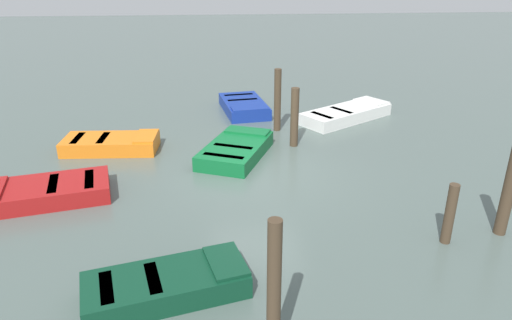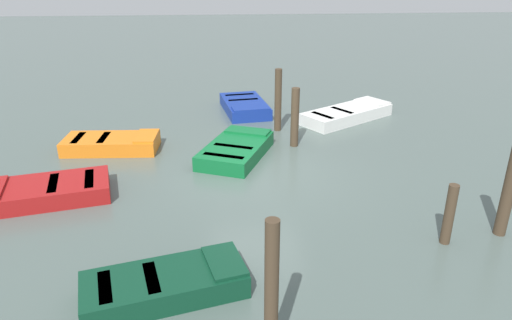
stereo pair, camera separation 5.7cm
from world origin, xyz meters
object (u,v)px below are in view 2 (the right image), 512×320
at_px(rowboat_orange, 112,143).
at_px(mooring_piling_near_left, 278,100).
at_px(rowboat_dark_green, 166,284).
at_px(rowboat_red, 43,191).
at_px(rowboat_green, 236,149).
at_px(rowboat_white, 347,114).
at_px(rowboat_blue, 245,106).
at_px(mooring_piling_far_left, 295,118).
at_px(mooring_piling_mid_right, 449,214).
at_px(mooring_piling_near_right, 509,191).
at_px(mooring_piling_mid_left, 271,294).

relative_size(rowboat_orange, mooring_piling_near_left, 1.35).
bearing_deg(rowboat_dark_green, rowboat_red, 116.28).
xyz_separation_m(rowboat_green, rowboat_white, (-3.04, 3.99, -0.00)).
bearing_deg(rowboat_blue, mooring_piling_far_left, 11.00).
xyz_separation_m(rowboat_orange, mooring_piling_mid_right, (5.53, 7.43, 0.41)).
relative_size(mooring_piling_near_right, mooring_piling_far_left, 1.09).
distance_m(rowboat_red, mooring_piling_mid_left, 6.98).
bearing_deg(mooring_piling_far_left, rowboat_orange, -90.90).
relative_size(mooring_piling_mid_left, mooring_piling_mid_right, 1.76).
bearing_deg(mooring_piling_mid_left, mooring_piling_mid_right, 125.00).
bearing_deg(mooring_piling_near_left, mooring_piling_far_left, 12.27).
relative_size(rowboat_blue, mooring_piling_near_right, 1.48).
xyz_separation_m(rowboat_dark_green, rowboat_green, (-5.86, 1.41, -0.00)).
distance_m(rowboat_orange, rowboat_red, 3.18).
distance_m(rowboat_dark_green, rowboat_red, 4.79).
height_order(mooring_piling_mid_left, mooring_piling_mid_right, mooring_piling_mid_left).
bearing_deg(mooring_piling_mid_left, mooring_piling_far_left, 168.68).
bearing_deg(rowboat_blue, rowboat_dark_green, -19.09).
xyz_separation_m(rowboat_red, mooring_piling_near_left, (-4.39, 5.97, 0.79)).
bearing_deg(rowboat_green, mooring_piling_mid_right, -117.85).
xyz_separation_m(rowboat_orange, rowboat_green, (0.80, 3.57, 0.00)).
bearing_deg(rowboat_dark_green, rowboat_orange, 93.56).
bearing_deg(mooring_piling_mid_left, rowboat_green, -178.88).
bearing_deg(rowboat_green, rowboat_blue, 16.28).
height_order(rowboat_red, mooring_piling_far_left, mooring_piling_far_left).
height_order(mooring_piling_near_right, mooring_piling_far_left, mooring_piling_near_right).
relative_size(rowboat_red, mooring_piling_near_left, 1.54).
bearing_deg(rowboat_white, mooring_piling_near_left, 166.41).
bearing_deg(mooring_piling_mid_left, rowboat_white, 159.68).
height_order(rowboat_orange, mooring_piling_mid_left, mooring_piling_mid_left).
height_order(rowboat_white, mooring_piling_mid_right, mooring_piling_mid_right).
relative_size(rowboat_dark_green, mooring_piling_near_right, 1.47).
bearing_deg(mooring_piling_mid_left, rowboat_orange, -155.47).
distance_m(mooring_piling_mid_left, mooring_piling_far_left, 8.22).
distance_m(rowboat_blue, rowboat_green, 4.31).
height_order(rowboat_dark_green, mooring_piling_far_left, mooring_piling_far_left).
xyz_separation_m(rowboat_red, mooring_piling_mid_left, (5.11, 4.68, 0.88)).
relative_size(rowboat_white, mooring_piling_mid_right, 2.82).
bearing_deg(rowboat_dark_green, mooring_piling_mid_right, -2.32).
relative_size(mooring_piling_mid_left, mooring_piling_near_left, 1.09).
height_order(rowboat_green, mooring_piling_near_left, mooring_piling_near_left).
relative_size(rowboat_blue, rowboat_dark_green, 1.01).
xyz_separation_m(rowboat_dark_green, mooring_piling_far_left, (-6.58, 3.17, 0.66)).
xyz_separation_m(rowboat_blue, mooring_piling_far_left, (3.56, 1.26, 0.66)).
relative_size(rowboat_white, mooring_piling_near_right, 1.84).
xyz_separation_m(rowboat_white, mooring_piling_near_left, (0.89, -2.55, 0.79)).
relative_size(rowboat_dark_green, rowboat_white, 0.80).
bearing_deg(rowboat_red, rowboat_white, -160.89).
distance_m(rowboat_green, mooring_piling_far_left, 2.01).
height_order(rowboat_red, mooring_piling_mid_right, mooring_piling_mid_right).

